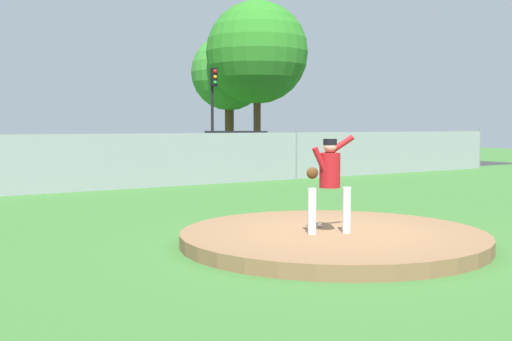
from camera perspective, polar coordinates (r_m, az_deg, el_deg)
ground_plane at (r=14.94m, az=-8.03°, el=-3.12°), size 80.00×80.00×0.00m
asphalt_strip at (r=22.88m, az=-17.17°, el=-0.75°), size 44.00×7.00×0.01m
pitchers_mound at (r=9.90m, az=7.08°, el=-6.18°), size 4.83×4.83×0.21m
pitcher_youth at (r=9.51m, az=6.77°, el=-0.48°), size 0.82×0.33×1.53m
baseball at (r=10.20m, az=5.92°, el=-5.04°), size 0.07×0.07×0.07m
chainlink_fence at (r=18.55m, az=-13.35°, el=0.78°), size 34.15×0.07×1.75m
parked_car_burgundy at (r=25.51m, az=-1.92°, el=1.71°), size 2.07×4.32×1.68m
parked_car_white at (r=23.47m, az=-14.39°, el=1.25°), size 2.02×4.39×1.55m
traffic_cone_orange at (r=25.41m, az=-22.22°, el=0.18°), size 0.40×0.40×0.55m
traffic_light_far at (r=30.45m, az=-3.98°, el=6.66°), size 0.28×0.46×4.71m
tree_broad_left at (r=36.68m, az=-2.49°, el=9.01°), size 4.47×4.47×7.27m
tree_leaning_west at (r=34.41m, az=0.10°, el=10.83°), size 5.61×5.61×8.71m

